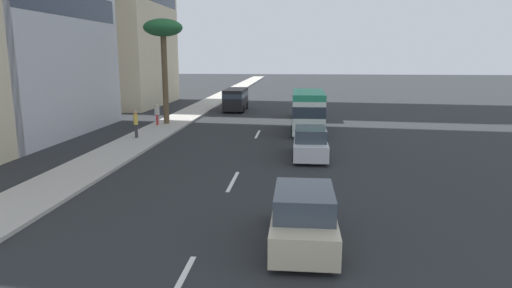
% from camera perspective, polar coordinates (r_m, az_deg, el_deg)
% --- Properties ---
extents(ground_plane, '(198.00, 198.00, 0.00)m').
position_cam_1_polar(ground_plane, '(36.38, 0.89, 2.58)').
color(ground_plane, '#26282B').
extents(sidewalk_right, '(162.00, 2.95, 0.15)m').
position_cam_1_polar(sidewalk_right, '(37.69, -10.50, 2.81)').
color(sidewalk_right, '#B2ADA3').
rests_on(sidewalk_right, ground_plane).
extents(lane_stripe_near, '(3.20, 0.16, 0.01)m').
position_cam_1_polar(lane_stripe_near, '(11.52, -9.94, -17.51)').
color(lane_stripe_near, silver).
rests_on(lane_stripe_near, ground_plane).
extents(lane_stripe_mid, '(3.20, 0.16, 0.01)m').
position_cam_1_polar(lane_stripe_mid, '(19.89, -2.98, -4.81)').
color(lane_stripe_mid, silver).
rests_on(lane_stripe_mid, ground_plane).
extents(lane_stripe_far, '(3.20, 0.16, 0.01)m').
position_cam_1_polar(lane_stripe_far, '(31.64, 0.20, 1.27)').
color(lane_stripe_far, silver).
rests_on(lane_stripe_far, ground_plane).
extents(car_lead, '(4.51, 1.92, 1.72)m').
position_cam_1_polar(car_lead, '(13.43, 6.14, -9.33)').
color(car_lead, beige).
rests_on(car_lead, ground_plane).
extents(car_second, '(4.65, 1.88, 1.68)m').
position_cam_1_polar(car_second, '(24.52, 6.97, 0.10)').
color(car_second, silver).
rests_on(car_second, ground_plane).
extents(van_third, '(5.27, 2.21, 2.39)m').
position_cam_1_polar(van_third, '(39.75, 6.40, 5.24)').
color(van_third, white).
rests_on(van_third, ground_plane).
extents(van_fourth, '(5.37, 2.08, 2.21)m').
position_cam_1_polar(van_fourth, '(45.26, -2.61, 5.91)').
color(van_fourth, black).
rests_on(van_fourth, ground_plane).
extents(minibus_fifth, '(6.12, 2.34, 2.98)m').
position_cam_1_polar(minibus_fifth, '(32.28, 6.72, 4.32)').
color(minibus_fifth, silver).
rests_on(minibus_fifth, ground_plane).
extents(pedestrian_near_lamp, '(0.30, 0.35, 1.67)m').
position_cam_1_polar(pedestrian_near_lamp, '(35.67, -12.60, 3.86)').
color(pedestrian_near_lamp, red).
rests_on(pedestrian_near_lamp, sidewalk_right).
extents(pedestrian_mid_block, '(0.39, 0.36, 1.82)m').
position_cam_1_polar(pedestrian_mid_block, '(30.42, -15.19, 2.68)').
color(pedestrian_mid_block, '#333338').
rests_on(pedestrian_mid_block, sidewalk_right).
extents(palm_tree, '(3.02, 3.02, 8.17)m').
position_cam_1_polar(palm_tree, '(36.20, -11.84, 13.79)').
color(palm_tree, brown).
rests_on(palm_tree, sidewalk_right).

